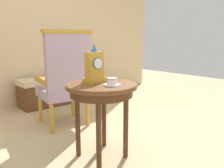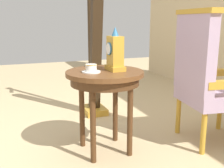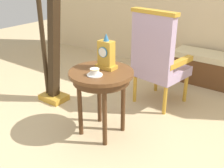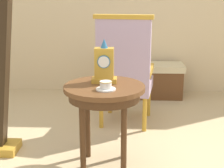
{
  "view_description": "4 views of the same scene",
  "coord_description": "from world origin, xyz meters",
  "views": [
    {
      "loc": [
        -1.16,
        -1.45,
        1.05
      ],
      "look_at": [
        0.15,
        0.04,
        0.66
      ],
      "focal_mm": 37.74,
      "sensor_mm": 36.0,
      "label": 1
    },
    {
      "loc": [
        2.05,
        -0.63,
        1.05
      ],
      "look_at": [
        0.13,
        0.12,
        0.57
      ],
      "focal_mm": 44.16,
      "sensor_mm": 36.0,
      "label": 2
    },
    {
      "loc": [
        1.53,
        -1.75,
        1.58
      ],
      "look_at": [
        0.15,
        0.15,
        0.54
      ],
      "focal_mm": 43.53,
      "sensor_mm": 36.0,
      "label": 3
    },
    {
      "loc": [
        0.24,
        -2.23,
        1.32
      ],
      "look_at": [
        0.13,
        0.16,
        0.66
      ],
      "focal_mm": 52.19,
      "sensor_mm": 36.0,
      "label": 4
    }
  ],
  "objects": [
    {
      "name": "mantel_clock",
      "position": [
        0.07,
        0.17,
        0.8
      ],
      "size": [
        0.19,
        0.11,
        0.34
      ],
      "color": "gold",
      "rests_on": "side_table"
    },
    {
      "name": "side_table",
      "position": [
        0.07,
        0.09,
        0.58
      ],
      "size": [
        0.61,
        0.61,
        0.67
      ],
      "color": "brown",
      "rests_on": "ground"
    },
    {
      "name": "armchair",
      "position": [
        0.22,
        0.94,
        0.59
      ],
      "size": [
        0.61,
        0.61,
        1.14
      ],
      "color": "#B299B7",
      "rests_on": "ground"
    },
    {
      "name": "window_bench",
      "position": [
        0.51,
        1.95,
        0.22
      ],
      "size": [
        0.94,
        0.4,
        0.44
      ],
      "color": "beige",
      "rests_on": "ground"
    },
    {
      "name": "teacup_left",
      "position": [
        0.09,
        -0.03,
        0.69
      ],
      "size": [
        0.14,
        0.14,
        0.06
      ],
      "color": "white",
      "rests_on": "side_table"
    }
  ]
}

